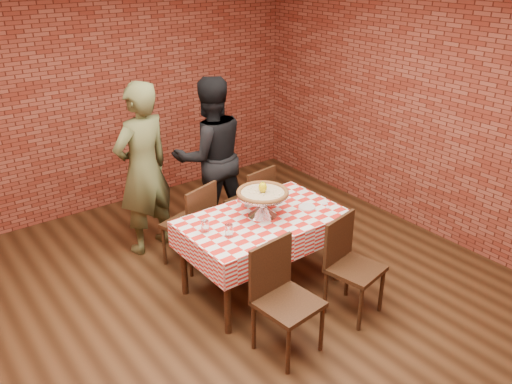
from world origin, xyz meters
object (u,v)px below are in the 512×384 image
at_px(chair_near_left, 288,302).
at_px(chair_far_right, 249,203).
at_px(table, 262,253).
at_px(chair_far_left, 188,224).
at_px(condiment_caddy, 244,198).
at_px(water_glass_left, 229,230).
at_px(pizza, 263,193).
at_px(pizza_stand, 263,204).
at_px(diner_black, 210,156).
at_px(chair_near_right, 355,269).
at_px(diner_olive, 143,169).
at_px(water_glass_right, 205,226).

relative_size(chair_near_left, chair_far_right, 1.05).
bearing_deg(table, chair_far_left, 112.96).
bearing_deg(condiment_caddy, table, -113.69).
bearing_deg(water_glass_left, chair_near_left, -84.78).
distance_m(water_glass_left, chair_far_right, 1.35).
xyz_separation_m(pizza, chair_near_left, (-0.40, -0.85, -0.52)).
relative_size(pizza_stand, chair_far_left, 0.53).
distance_m(chair_far_right, diner_black, 0.68).
distance_m(pizza_stand, condiment_caddy, 0.28).
bearing_deg(chair_near_right, table, 105.49).
bearing_deg(condiment_caddy, chair_far_right, 27.21).
distance_m(pizza, chair_near_right, 1.06).
bearing_deg(pizza, chair_near_right, -65.17).
height_order(pizza, chair_far_left, pizza).
distance_m(table, chair_near_left, 0.91).
bearing_deg(pizza_stand, chair_near_right, -65.17).
xyz_separation_m(water_glass_left, diner_olive, (-0.09, 1.44, 0.10)).
bearing_deg(condiment_caddy, chair_far_left, 103.06).
xyz_separation_m(condiment_caddy, chair_near_right, (0.40, -1.10, -0.38)).
bearing_deg(water_glass_left, chair_near_right, -39.12).
bearing_deg(chair_near_right, chair_far_right, 76.65).
bearing_deg(condiment_caddy, pizza_stand, -108.77).
bearing_deg(pizza, pizza_stand, 0.00).
distance_m(pizza, chair_far_left, 0.99).
height_order(table, chair_near_left, chair_near_left).
relative_size(table, chair_far_right, 1.65).
bearing_deg(chair_far_left, diner_olive, -87.47).
height_order(pizza_stand, water_glass_right, pizza_stand).
xyz_separation_m(pizza, diner_olive, (-0.55, 1.30, -0.06)).
height_order(condiment_caddy, diner_olive, diner_olive).
bearing_deg(diner_olive, chair_near_right, 99.86).
height_order(pizza_stand, chair_far_right, pizza_stand).
distance_m(pizza, water_glass_left, 0.51).
distance_m(table, diner_black, 1.43).
bearing_deg(condiment_caddy, chair_near_left, -130.92).
distance_m(chair_near_left, chair_near_right, 0.78).
height_order(condiment_caddy, chair_far_right, condiment_caddy).
bearing_deg(water_glass_left, diner_black, 63.23).
distance_m(water_glass_left, water_glass_right, 0.22).
relative_size(pizza_stand, chair_near_left, 0.52).
bearing_deg(pizza_stand, diner_black, 78.99).
distance_m(water_glass_left, chair_near_left, 0.80).
xyz_separation_m(table, chair_far_left, (-0.34, 0.79, 0.08)).
distance_m(table, water_glass_left, 0.63).
height_order(table, chair_near_right, chair_near_right).
distance_m(pizza, water_glass_right, 0.62).
height_order(chair_far_left, chair_far_right, chair_far_left).
distance_m(chair_far_left, chair_far_right, 0.79).
xyz_separation_m(condiment_caddy, chair_far_right, (0.45, 0.52, -0.39)).
xyz_separation_m(water_glass_left, water_glass_right, (-0.13, 0.18, 0.00)).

